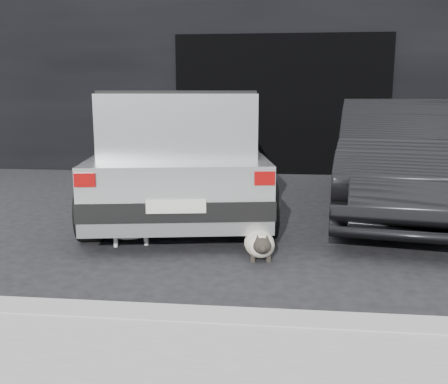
# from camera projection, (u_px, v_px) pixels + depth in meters

# --- Properties ---
(ground) EXTENTS (80.00, 80.00, 0.00)m
(ground) POSITION_uv_depth(u_px,v_px,m) (195.00, 225.00, 5.83)
(ground) COLOR black
(ground) RESTS_ON ground
(building_facade) EXTENTS (34.00, 4.00, 5.00)m
(building_facade) POSITION_uv_depth(u_px,v_px,m) (282.00, 49.00, 11.10)
(building_facade) COLOR black
(building_facade) RESTS_ON ground
(garage_opening) EXTENTS (4.00, 0.10, 2.60)m
(garage_opening) POSITION_uv_depth(u_px,v_px,m) (282.00, 105.00, 9.37)
(garage_opening) COLOR black
(garage_opening) RESTS_ON ground
(curb) EXTENTS (18.00, 0.25, 0.12)m
(curb) POSITION_uv_depth(u_px,v_px,m) (281.00, 326.00, 3.18)
(curb) COLOR #999994
(curb) RESTS_ON ground
(silver_hatchback) EXTENTS (2.61, 4.45, 1.55)m
(silver_hatchback) POSITION_uv_depth(u_px,v_px,m) (181.00, 146.00, 6.49)
(silver_hatchback) COLOR #BBBEC0
(silver_hatchback) RESTS_ON ground
(second_car) EXTENTS (2.21, 4.58, 1.45)m
(second_car) POSITION_uv_depth(u_px,v_px,m) (402.00, 157.00, 6.38)
(second_car) COLOR black
(second_car) RESTS_ON ground
(cat_siamese) EXTENTS (0.36, 0.85, 0.30)m
(cat_siamese) POSITION_uv_depth(u_px,v_px,m) (260.00, 244.00, 4.66)
(cat_siamese) COLOR beige
(cat_siamese) RESTS_ON ground
(cat_white) EXTENTS (0.72, 0.41, 0.36)m
(cat_white) POSITION_uv_depth(u_px,v_px,m) (134.00, 227.00, 5.09)
(cat_white) COLOR silver
(cat_white) RESTS_ON ground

